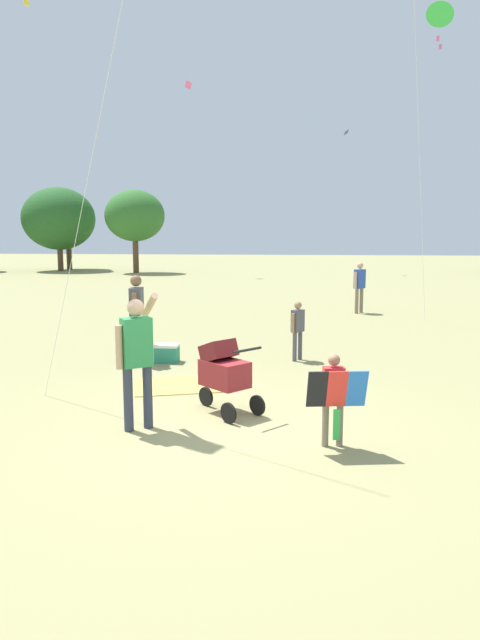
{
  "coord_description": "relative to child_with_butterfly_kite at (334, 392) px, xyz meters",
  "views": [
    {
      "loc": [
        0.98,
        -6.93,
        2.47
      ],
      "look_at": [
        0.17,
        0.73,
        1.3
      ],
      "focal_mm": 32.13,
      "sensor_mm": 36.0,
      "label": 1
    }
  ],
  "objects": [
    {
      "name": "ground_plane",
      "position": [
        -1.39,
        0.47,
        -0.66
      ],
      "size": [
        120.0,
        120.0,
        0.0
      ],
      "primitive_type": "plane",
      "color": "#938E5B"
    },
    {
      "name": "treeline_distant",
      "position": [
        -6.39,
        30.13,
        2.83
      ],
      "size": [
        42.17,
        6.45,
        5.52
      ],
      "color": "brown",
      "rests_on": "ground"
    },
    {
      "name": "child_with_butterfly_kite",
      "position": [
        0.0,
        0.0,
        0.0
      ],
      "size": [
        0.69,
        0.4,
        1.1
      ],
      "color": "#7F705B",
      "rests_on": "ground"
    },
    {
      "name": "person_adult_flyer",
      "position": [
        -2.43,
        0.37,
        0.35
      ],
      "size": [
        0.51,
        0.66,
        1.74
      ],
      "color": "#33384C",
      "rests_on": "ground"
    },
    {
      "name": "stroller",
      "position": [
        -1.44,
        1.16,
        -0.05
      ],
      "size": [
        1.0,
        0.95,
        1.03
      ],
      "color": "black",
      "rests_on": "ground"
    },
    {
      "name": "kite_orange_delta",
      "position": [
        3.15,
        10.14,
        7.44
      ],
      "size": [
        1.45,
        2.17,
        8.47
      ],
      "color": "green",
      "rests_on": "ground"
    },
    {
      "name": "distant_kites_cluster",
      "position": [
        2.95,
        24.32,
        13.2
      ],
      "size": [
        22.33,
        13.58,
        8.86
      ],
      "color": "blue"
    },
    {
      "name": "person_sitting_far",
      "position": [
        -3.49,
        4.07,
        0.34
      ],
      "size": [
        0.26,
        0.54,
        1.69
      ],
      "color": "#33384C",
      "rests_on": "ground"
    },
    {
      "name": "person_couple_left",
      "position": [
        1.43,
        11.57,
        0.28
      ],
      "size": [
        0.38,
        0.41,
        1.59
      ],
      "color": "#7F705B",
      "rests_on": "ground"
    },
    {
      "name": "person_kid_running",
      "position": [
        -0.44,
        4.58,
        0.03
      ],
      "size": [
        0.27,
        0.32,
        1.17
      ],
      "color": "#4C4C51",
      "rests_on": "ground"
    },
    {
      "name": "picnic_blanket",
      "position": [
        -2.33,
        2.49,
        -0.65
      ],
      "size": [
        1.77,
        1.51,
        0.02
      ],
      "primitive_type": "cube",
      "rotation": [
        0.0,
        0.0,
        0.3
      ],
      "color": "gold",
      "rests_on": "ground"
    },
    {
      "name": "cooler_box",
      "position": [
        -2.95,
        4.17,
        -0.48
      ],
      "size": [
        0.45,
        0.33,
        0.35
      ],
      "color": "#288466",
      "rests_on": "ground"
    }
  ]
}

